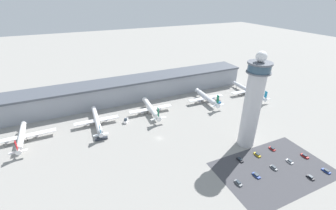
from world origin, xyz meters
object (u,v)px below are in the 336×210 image
at_px(car_yellow_taxi, 290,161).
at_px(car_green_van, 305,156).
at_px(airplane_gate_bravo, 97,120).
at_px(service_truck_catering, 126,121).
at_px(car_silver_sedan, 310,177).
at_px(car_navy_sedan, 257,155).
at_px(airplane_gate_alpha, 21,137).
at_px(car_maroon_suv, 238,183).
at_px(service_truck_baggage, 101,138).
at_px(airplane_gate_charlie, 151,109).
at_px(car_black_suv, 256,175).
at_px(car_red_hatchback, 272,149).
at_px(airplane_gate_delta, 206,98).
at_px(service_truck_fuel, 217,103).
at_px(car_grey_coupe, 274,168).
at_px(airplane_gate_echo, 248,91).
at_px(car_blue_compact, 326,171).
at_px(car_white_wagon, 240,160).
at_px(control_tower, 253,103).

relative_size(car_yellow_taxi, car_green_van, 0.90).
relative_size(airplane_gate_bravo, service_truck_catering, 5.73).
bearing_deg(car_silver_sedan, car_navy_sedan, 115.27).
height_order(airplane_gate_alpha, car_maroon_suv, airplane_gate_alpha).
height_order(service_truck_baggage, car_silver_sedan, service_truck_baggage).
distance_m(airplane_gate_charlie, car_black_suv, 93.96).
xyz_separation_m(airplane_gate_charlie, car_red_hatchback, (53.33, -76.34, -3.75)).
height_order(airplane_gate_alpha, airplane_gate_delta, airplane_gate_delta).
bearing_deg(service_truck_fuel, airplane_gate_delta, 134.39).
xyz_separation_m(car_grey_coupe, car_navy_sedan, (-0.13, 12.54, 0.03)).
distance_m(airplane_gate_bravo, car_red_hatchback, 122.57).
distance_m(airplane_gate_echo, car_blue_compact, 105.84).
height_order(airplane_gate_bravo, service_truck_fuel, airplane_gate_bravo).
bearing_deg(car_green_van, service_truck_baggage, 147.79).
bearing_deg(car_black_suv, car_grey_coupe, 1.76).
xyz_separation_m(car_maroon_suv, car_grey_coupe, (25.89, 0.73, -0.04)).
bearing_deg(car_green_van, car_yellow_taxi, 178.62).
bearing_deg(airplane_gate_delta, service_truck_baggage, -168.53).
relative_size(service_truck_baggage, car_black_suv, 1.76).
relative_size(airplane_gate_echo, service_truck_fuel, 5.91).
distance_m(airplane_gate_delta, car_black_suv, 92.42).
xyz_separation_m(airplane_gate_echo, car_white_wagon, (-71.66, -73.00, -3.38)).
height_order(airplane_gate_alpha, car_grey_coupe, airplane_gate_alpha).
relative_size(service_truck_baggage, car_white_wagon, 1.84).
xyz_separation_m(airplane_gate_echo, car_grey_coupe, (-58.75, -86.26, -3.37)).
bearing_deg(car_yellow_taxi, airplane_gate_delta, 90.34).
relative_size(airplane_gate_charlie, service_truck_baggage, 4.49).
bearing_deg(airplane_gate_delta, control_tower, -99.59).
height_order(airplane_gate_charlie, car_navy_sedan, airplane_gate_charlie).
distance_m(airplane_gate_bravo, car_green_van, 140.62).
distance_m(control_tower, car_silver_sedan, 49.77).
relative_size(airplane_gate_bravo, car_green_van, 9.08).
height_order(airplane_gate_delta, service_truck_catering, airplane_gate_delta).
relative_size(control_tower, car_silver_sedan, 14.77).
bearing_deg(car_black_suv, car_white_wagon, 88.50).
bearing_deg(airplane_gate_echo, car_black_suv, -129.73).
xyz_separation_m(airplane_gate_echo, service_truck_baggage, (-143.03, -17.49, -2.93)).
height_order(airplane_gate_alpha, car_silver_sedan, airplane_gate_alpha).
bearing_deg(airplane_gate_delta, car_grey_coupe, -97.86).
xyz_separation_m(service_truck_fuel, car_yellow_taxi, (-6.27, -81.34, -0.32)).
bearing_deg(airplane_gate_bravo, airplane_gate_charlie, 1.07).
relative_size(service_truck_fuel, car_red_hatchback, 1.82).
xyz_separation_m(control_tower, car_green_van, (23.74, -25.37, -29.43)).
height_order(car_white_wagon, car_blue_compact, car_white_wagon).
bearing_deg(airplane_gate_charlie, car_red_hatchback, -55.07).
xyz_separation_m(service_truck_baggage, car_white_wagon, (71.37, -55.50, -0.45)).
xyz_separation_m(airplane_gate_charlie, car_grey_coupe, (40.54, -89.43, -3.77)).
height_order(service_truck_catering, car_navy_sedan, service_truck_catering).
xyz_separation_m(airplane_gate_bravo, car_silver_sedan, (95.84, -102.14, -3.64)).
bearing_deg(airplane_gate_delta, car_silver_sedan, -90.01).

